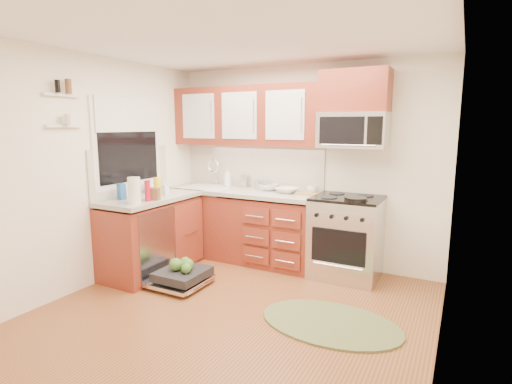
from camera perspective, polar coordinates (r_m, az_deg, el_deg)
The scene contains 38 objects.
floor at distance 3.94m, azimuth -3.35°, elevation -16.95°, with size 3.50×3.50×0.00m, color brown.
ceiling at distance 3.61m, azimuth -3.76°, elevation 21.40°, with size 3.50×3.50×0.00m, color white.
wall_back at distance 5.13m, azimuth 6.65°, elevation 3.78°, with size 3.50×0.04×2.50m, color white.
wall_front at distance 2.28m, azimuth -26.99°, elevation -4.30°, with size 3.50×0.04×2.50m, color white.
wall_left at distance 4.71m, azimuth -22.09°, elevation 2.64°, with size 0.04×3.50×2.50m, color white.
wall_right at distance 3.06m, azimuth 25.74°, elevation -0.94°, with size 0.04×3.50×2.50m, color white.
base_cabinet_back at distance 5.32m, azimuth -2.04°, elevation -5.00°, with size 2.05×0.60×0.85m, color maroon.
base_cabinet_left at distance 5.01m, azimuth -14.66°, elevation -6.22°, with size 0.60×1.25×0.85m, color maroon.
countertop_back at distance 5.21m, azimuth -2.12°, elevation 0.04°, with size 2.07×0.64×0.05m, color #A8A599.
countertop_left at distance 4.90m, azimuth -14.81°, elevation -0.88°, with size 0.64×1.27×0.05m, color #A8A599.
backsplash_back at distance 5.42m, azimuth -0.59°, elevation 3.72°, with size 2.05×0.02×0.57m, color beige.
backsplash_left at distance 5.06m, azimuth -17.43°, elevation 2.87°, with size 0.02×1.25×0.57m, color beige.
upper_cabinets at distance 5.26m, azimuth -1.45°, elevation 10.80°, with size 2.05×0.35×0.75m, color maroon, non-canonical shape.
cabinet_over_mw at distance 4.75m, azimuth 13.97°, elevation 13.81°, with size 0.76×0.35×0.47m, color maroon.
range at distance 4.77m, azimuth 12.75°, elevation -6.31°, with size 0.76×0.64×0.95m, color silver, non-canonical shape.
microwave at distance 4.71m, azimuth 13.68°, elevation 8.56°, with size 0.76×0.38×0.40m, color silver, non-canonical shape.
sink at distance 5.49m, azimuth -6.99°, elevation -0.60°, with size 0.62×0.50×0.26m, color white, non-canonical shape.
dishwasher at distance 4.58m, azimuth -10.83°, elevation -11.86°, with size 0.70×0.60×0.20m, color silver, non-canonical shape.
window at distance 5.01m, azimuth -17.82°, elevation 6.70°, with size 0.03×1.05×1.05m, color white, non-canonical shape.
window_blind at distance 4.99m, azimuth -17.81°, elevation 10.48°, with size 0.02×0.96×0.40m, color white.
shelf_upper at distance 4.45m, azimuth -25.99°, elevation 12.36°, with size 0.04×0.40×0.03m, color white.
shelf_lower at distance 4.44m, azimuth -25.71°, elevation 8.51°, with size 0.04×0.40×0.03m, color white.
rug at distance 3.81m, azimuth 10.55°, elevation -17.92°, with size 1.27×0.83×0.02m, color #616C3E, non-canonical shape.
skillet at distance 4.40m, azimuth 14.03°, elevation -1.03°, with size 0.24×0.24×0.04m, color black.
stock_pot at distance 5.23m, azimuth 0.96°, elevation 1.05°, with size 0.21×0.21×0.12m, color silver.
cutting_board at distance 4.90m, azimuth 7.58°, elevation -0.21°, with size 0.31×0.20×0.02m, color #A2794A.
canister at distance 5.41m, azimuth -1.65°, elevation 1.58°, with size 0.11×0.11×0.17m, color silver.
paper_towel_roll at distance 4.45m, azimuth -17.01°, elevation 0.20°, with size 0.13×0.13×0.29m, color white.
mustard_bottle at distance 4.68m, azimuth -13.90°, elevation 0.52°, with size 0.08×0.08×0.24m, color yellow.
red_bottle at distance 4.57m, azimuth -15.24°, elevation 0.15°, with size 0.06×0.06×0.23m, color #B30E27.
wooden_box at distance 4.64m, azimuth -14.47°, elevation -0.26°, with size 0.14×0.10×0.14m, color brown.
blue_carton at distance 4.78m, azimuth -18.66°, elevation 0.08°, with size 0.11×0.07×0.18m, color #2560AE.
bowl_a at distance 4.97m, azimuth 4.46°, elevation 0.25°, with size 0.27×0.27×0.07m, color #999999.
bowl_b at distance 5.17m, azimuth 1.81°, elevation 0.71°, with size 0.27×0.27×0.08m, color #999999.
cup at distance 4.95m, azimuth 8.08°, elevation 0.35°, with size 0.13×0.13×0.10m, color #999999.
soap_bottle_a at distance 5.42m, azimuth -4.07°, elevation 2.08°, with size 0.10×0.10×0.27m, color #999999.
soap_bottle_b at distance 4.98m, azimuth -12.94°, elevation 0.68°, with size 0.08×0.08×0.17m, color #999999.
soap_bottle_c at distance 5.14m, azimuth -14.91°, elevation 0.84°, with size 0.13×0.13×0.17m, color #999999.
Camera 1 is at (1.83, -3.02, 1.75)m, focal length 28.00 mm.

